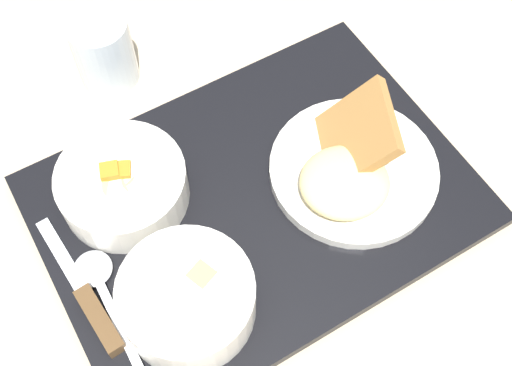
{
  "coord_description": "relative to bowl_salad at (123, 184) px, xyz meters",
  "views": [
    {
      "loc": [
        -0.2,
        -0.26,
        0.62
      ],
      "look_at": [
        0.0,
        0.0,
        0.05
      ],
      "focal_mm": 45.0,
      "sensor_mm": 36.0,
      "label": 1
    }
  ],
  "objects": [
    {
      "name": "spoon",
      "position": [
        -0.08,
        -0.08,
        -0.02
      ],
      "size": [
        0.04,
        0.15,
        0.01
      ],
      "rotation": [
        0.0,
        0.0,
        1.43
      ],
      "color": "silver",
      "rests_on": "serving_tray"
    },
    {
      "name": "ground_plane",
      "position": [
        0.11,
        -0.08,
        -0.04
      ],
      "size": [
        4.0,
        4.0,
        0.0
      ],
      "primitive_type": "plane",
      "color": "tan"
    },
    {
      "name": "knife",
      "position": [
        -0.09,
        -0.09,
        -0.02
      ],
      "size": [
        0.02,
        0.17,
        0.02
      ],
      "rotation": [
        0.0,
        0.0,
        1.53
      ],
      "color": "silver",
      "rests_on": "serving_tray"
    },
    {
      "name": "glass_water",
      "position": [
        0.08,
        0.17,
        -0.0
      ],
      "size": [
        0.07,
        0.07,
        0.09
      ],
      "color": "silver",
      "rests_on": "ground_plane"
    },
    {
      "name": "plate_main",
      "position": [
        0.21,
        -0.13,
        -0.01
      ],
      "size": [
        0.18,
        0.18,
        0.08
      ],
      "color": "silver",
      "rests_on": "serving_tray"
    },
    {
      "name": "bowl_soup",
      "position": [
        -0.02,
        -0.14,
        0.0
      ],
      "size": [
        0.13,
        0.13,
        0.06
      ],
      "color": "silver",
      "rests_on": "serving_tray"
    },
    {
      "name": "serving_tray",
      "position": [
        0.11,
        -0.08,
        -0.03
      ],
      "size": [
        0.48,
        0.37,
        0.02
      ],
      "color": "black",
      "rests_on": "ground_plane"
    },
    {
      "name": "bowl_salad",
      "position": [
        0.0,
        0.0,
        0.0
      ],
      "size": [
        0.14,
        0.14,
        0.05
      ],
      "color": "silver",
      "rests_on": "serving_tray"
    }
  ]
}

